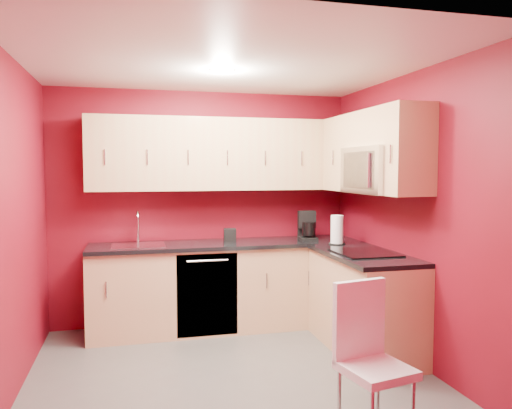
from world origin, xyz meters
name	(u,v)px	position (x,y,z in m)	size (l,w,h in m)	color
floor	(230,374)	(0.00, 0.00, 0.00)	(3.20, 3.20, 0.00)	#4B4946
ceiling	(229,62)	(0.00, 0.00, 2.50)	(3.20, 3.20, 0.00)	white
wall_back	(203,208)	(0.00, 1.50, 1.25)	(3.20, 3.20, 0.00)	maroon
wall_front	(287,252)	(0.00, -1.50, 1.25)	(3.20, 3.20, 0.00)	maroon
wall_left	(11,227)	(-1.60, 0.00, 1.25)	(3.00, 3.00, 0.00)	maroon
wall_right	(409,217)	(1.60, 0.00, 1.25)	(3.00, 3.00, 0.00)	maroon
base_cabinets_back	(227,287)	(0.20, 1.20, 0.43)	(2.80, 0.60, 0.87)	tan
base_cabinets_right	(364,303)	(1.30, 0.25, 0.43)	(0.60, 1.30, 0.87)	tan
countertop_back	(227,244)	(0.20, 1.19, 0.89)	(2.80, 0.63, 0.04)	black
countertop_right	(364,255)	(1.29, 0.23, 0.89)	(0.63, 1.27, 0.04)	black
upper_cabinets_back	(224,154)	(0.20, 1.32, 1.83)	(2.80, 0.35, 0.75)	tan
upper_cabinets_right	(369,146)	(1.42, 0.44, 1.89)	(0.35, 1.55, 0.75)	tan
microwave	(378,170)	(1.39, 0.20, 1.66)	(0.42, 0.76, 0.42)	silver
cooktop	(365,253)	(1.28, 0.20, 0.92)	(0.50, 0.55, 0.01)	black
sink	(138,242)	(-0.70, 1.20, 0.94)	(0.52, 0.42, 0.35)	silver
dishwasher_front	(207,295)	(-0.05, 0.91, 0.43)	(0.60, 0.02, 0.82)	black
downlight	(222,72)	(0.00, 0.30, 2.48)	(0.20, 0.20, 0.01)	white
coffee_maker	(308,226)	(1.08, 1.15, 1.06)	(0.18, 0.25, 0.31)	black
napkin_holder	(230,235)	(0.24, 1.23, 0.98)	(0.13, 0.13, 0.14)	black
paper_towel	(337,230)	(1.26, 0.78, 1.06)	(0.17, 0.17, 0.29)	white
dining_chair	(376,361)	(0.70, -1.14, 0.48)	(0.38, 0.40, 0.95)	white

